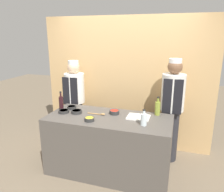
{
  "coord_description": "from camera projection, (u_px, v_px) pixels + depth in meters",
  "views": [
    {
      "loc": [
        0.96,
        -2.86,
        2.07
      ],
      "look_at": [
        0.0,
        0.16,
        1.18
      ],
      "focal_mm": 35.0,
      "sensor_mm": 36.0,
      "label": 1
    }
  ],
  "objects": [
    {
      "name": "sauce_bowl_yellow",
      "position": [
        89.0,
        119.0,
        3.07
      ],
      "size": [
        0.14,
        0.14,
        0.05
      ],
      "color": "#2D2D2D",
      "rests_on": "counter"
    },
    {
      "name": "cabinet_wall",
      "position": [
        126.0,
        83.0,
        4.1
      ],
      "size": [
        3.15,
        0.18,
        2.4
      ],
      "color": "tan",
      "rests_on": "ground_plane"
    },
    {
      "name": "chef_right",
      "position": [
        172.0,
        107.0,
        3.53
      ],
      "size": [
        0.37,
        0.37,
        1.72
      ],
      "color": "#28282D",
      "rests_on": "ground_plane"
    },
    {
      "name": "wooden_spoon",
      "position": [
        99.0,
        114.0,
        3.31
      ],
      "size": [
        0.28,
        0.05,
        0.03
      ],
      "color": "#B2844C",
      "rests_on": "counter"
    },
    {
      "name": "sauce_bowl_red",
      "position": [
        114.0,
        112.0,
        3.34
      ],
      "size": [
        0.15,
        0.15,
        0.06
      ],
      "color": "#2D2D2D",
      "rests_on": "counter"
    },
    {
      "name": "sauce_bowl_orange",
      "position": [
        77.0,
        112.0,
        3.37
      ],
      "size": [
        0.17,
        0.17,
        0.05
      ],
      "color": "#2D2D2D",
      "rests_on": "counter"
    },
    {
      "name": "sauce_bowl_white",
      "position": [
        72.0,
        107.0,
        3.57
      ],
      "size": [
        0.15,
        0.15,
        0.05
      ],
      "color": "#2D2D2D",
      "rests_on": "counter"
    },
    {
      "name": "ground_plane",
      "position": [
        109.0,
        170.0,
        3.46
      ],
      "size": [
        14.0,
        14.0,
        0.0
      ],
      "primitive_type": "plane",
      "color": "#756651"
    },
    {
      "name": "sauce_bowl_purple",
      "position": [
        64.0,
        111.0,
        3.39
      ],
      "size": [
        0.17,
        0.17,
        0.04
      ],
      "color": "#2D2D2D",
      "rests_on": "counter"
    },
    {
      "name": "chef_left",
      "position": [
        75.0,
        101.0,
        4.05
      ],
      "size": [
        0.36,
        0.36,
        1.63
      ],
      "color": "#28282D",
      "rests_on": "ground_plane"
    },
    {
      "name": "bottle_clear",
      "position": [
        144.0,
        119.0,
        2.9
      ],
      "size": [
        0.08,
        0.08,
        0.22
      ],
      "color": "silver",
      "rests_on": "counter"
    },
    {
      "name": "counter",
      "position": [
        109.0,
        145.0,
        3.34
      ],
      "size": [
        1.84,
        0.82,
        0.9
      ],
      "color": "#514C47",
      "rests_on": "ground_plane"
    },
    {
      "name": "bottle_oil",
      "position": [
        158.0,
        108.0,
        3.28
      ],
      "size": [
        0.08,
        0.08,
        0.28
      ],
      "color": "olive",
      "rests_on": "counter"
    },
    {
      "name": "bottle_wine",
      "position": [
        61.0,
        103.0,
        3.48
      ],
      "size": [
        0.07,
        0.07,
        0.31
      ],
      "color": "black",
      "rests_on": "counter"
    },
    {
      "name": "cutting_board",
      "position": [
        138.0,
        117.0,
        3.19
      ],
      "size": [
        0.32,
        0.25,
        0.02
      ],
      "color": "white",
      "rests_on": "counter"
    }
  ]
}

